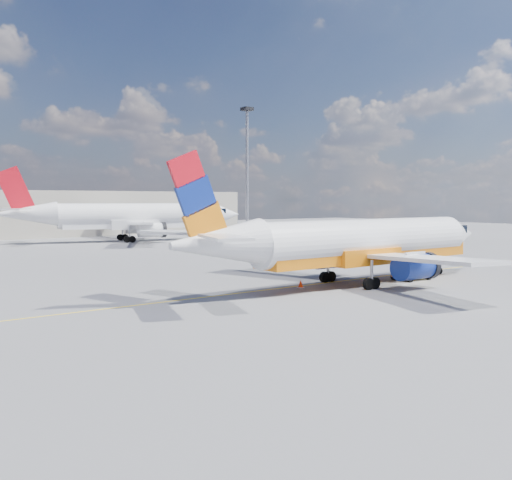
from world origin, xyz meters
TOP-DOWN VIEW (x-y plane):
  - ground at (0.00, 0.00)m, footprint 240.00×240.00m
  - taxi_line at (0.00, 3.00)m, footprint 70.00×0.15m
  - terminal_main at (5.00, 75.00)m, footprint 70.00×14.00m
  - main_jet at (4.71, 0.98)m, footprint 31.18×24.70m
  - second_jet at (10.18, 53.44)m, footprint 37.34×28.75m
  - gse_tug at (9.95, 0.12)m, footprint 3.00×1.86m
  - traffic_cone at (0.26, 2.34)m, footprint 0.42×0.42m
  - floodlight_mast at (20.71, 37.62)m, footprint 1.42×1.42m

SIDE VIEW (x-z plane):
  - ground at x=0.00m, z-range 0.00..0.00m
  - taxi_line at x=0.00m, z-range 0.00..0.01m
  - traffic_cone at x=0.26m, z-range -0.01..0.59m
  - gse_tug at x=9.95m, z-range -0.06..2.07m
  - main_jet at x=4.71m, z-range -1.58..7.88m
  - second_jet at x=10.18m, z-range -1.88..9.39m
  - terminal_main at x=5.00m, z-range 0.00..8.00m
  - floodlight_mast at x=20.71m, z-range 1.94..21.44m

